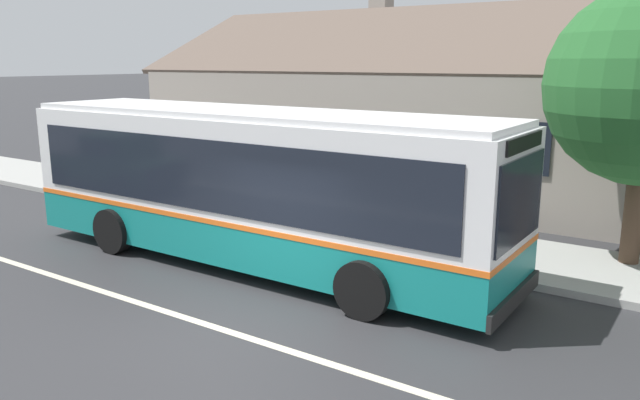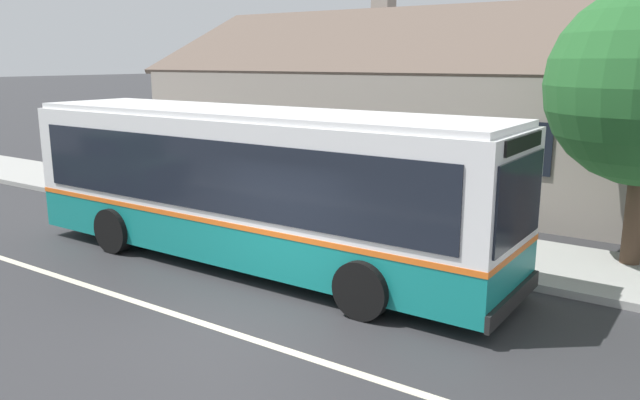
# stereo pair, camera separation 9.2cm
# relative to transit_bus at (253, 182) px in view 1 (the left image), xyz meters

# --- Properties ---
(ground_plane) EXTENTS (300.00, 300.00, 0.00)m
(ground_plane) POSITION_rel_transit_bus_xyz_m (1.77, -2.90, -1.72)
(ground_plane) COLOR #2D2D30
(sidewalk_far) EXTENTS (60.00, 3.00, 0.15)m
(sidewalk_far) POSITION_rel_transit_bus_xyz_m (1.77, 3.10, -1.64)
(sidewalk_far) COLOR #9E9E99
(sidewalk_far) RESTS_ON ground
(lane_divider_stripe) EXTENTS (60.00, 0.16, 0.01)m
(lane_divider_stripe) POSITION_rel_transit_bus_xyz_m (1.77, -2.90, -1.72)
(lane_divider_stripe) COLOR beige
(lane_divider_stripe) RESTS_ON ground
(community_building) EXTENTS (27.80, 10.16, 7.04)m
(community_building) POSITION_rel_transit_bus_xyz_m (3.92, 10.81, 0.30)
(community_building) COLOR gray
(community_building) RESTS_ON ground
(transit_bus) EXTENTS (11.03, 2.81, 3.20)m
(transit_bus) POSITION_rel_transit_bus_xyz_m (0.00, 0.00, 0.00)
(transit_bus) COLOR #147F7A
(transit_bus) RESTS_ON ground
(bench_by_building) EXTENTS (1.83, 0.51, 0.94)m
(bench_by_building) POSITION_rel_transit_bus_xyz_m (-7.42, 2.99, -1.14)
(bench_by_building) COLOR brown
(bench_by_building) RESTS_ON sidewalk_far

